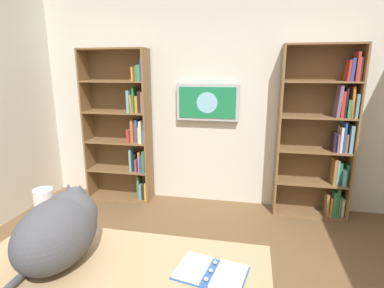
% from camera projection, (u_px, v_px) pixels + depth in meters
% --- Properties ---
extents(wall_back, '(4.52, 0.06, 2.70)m').
position_uv_depth(wall_back, '(213.00, 98.00, 3.75)').
color(wall_back, silver).
rests_on(wall_back, ground).
extents(bookshelf_left, '(0.83, 0.28, 1.97)m').
position_uv_depth(bookshelf_left, '(324.00, 136.00, 3.43)').
color(bookshelf_left, brown).
rests_on(bookshelf_left, ground).
extents(bookshelf_right, '(0.86, 0.28, 1.95)m').
position_uv_depth(bookshelf_right, '(125.00, 129.00, 3.90)').
color(bookshelf_right, brown).
rests_on(bookshelf_right, ground).
extents(wall_mounted_tv, '(0.77, 0.07, 0.45)m').
position_uv_depth(wall_mounted_tv, '(207.00, 102.00, 3.69)').
color(wall_mounted_tv, '#B7B7BC').
extents(desk, '(1.48, 0.62, 0.75)m').
position_uv_depth(desk, '(119.00, 287.00, 1.50)').
color(desk, tan).
rests_on(desk, ground).
extents(cat, '(0.33, 0.63, 0.36)m').
position_uv_depth(cat, '(61.00, 227.00, 1.49)').
color(cat, '#4C4C51').
rests_on(cat, desk).
extents(open_binder, '(0.37, 0.28, 0.02)m').
position_uv_depth(open_binder, '(211.00, 272.00, 1.43)').
color(open_binder, '#335999').
rests_on(open_binder, desk).
extents(paper_towel_roll, '(0.11, 0.11, 0.27)m').
position_uv_depth(paper_towel_roll, '(45.00, 211.00, 1.76)').
color(paper_towel_roll, white).
rests_on(paper_towel_roll, desk).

